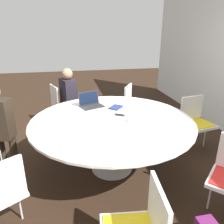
{
  "coord_description": "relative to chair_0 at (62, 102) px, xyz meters",
  "views": [
    {
      "loc": [
        2.57,
        -0.53,
        1.84
      ],
      "look_at": [
        0.0,
        0.0,
        0.85
      ],
      "focal_mm": 35.0,
      "sensor_mm": 36.0,
      "label": 1
    }
  ],
  "objects": [
    {
      "name": "chair_0",
      "position": [
        0.0,
        0.0,
        0.0
      ],
      "size": [
        0.56,
        0.55,
        0.85
      ],
      "rotation": [
        0.0,
        0.0,
        6.64
      ],
      "color": "white",
      "rests_on": "ground_plane"
    },
    {
      "name": "cell_phone",
      "position": [
        1.52,
        0.81,
        0.25
      ],
      "size": [
        0.14,
        0.16,
        0.01
      ],
      "color": "black",
      "rests_on": "conference_table"
    },
    {
      "name": "chair_6",
      "position": [
        0.35,
        1.39,
        0.0
      ],
      "size": [
        0.59,
        0.59,
        0.85
      ],
      "rotation": [
        0.0,
        0.0,
        12.02
      ],
      "color": "white",
      "rests_on": "ground_plane"
    },
    {
      "name": "conference_table",
      "position": [
        1.64,
        0.68,
        0.15
      ],
      "size": [
        2.11,
        2.11,
        0.75
      ],
      "color": "#B7B7BC",
      "rests_on": "ground_plane"
    },
    {
      "name": "chair_5",
      "position": [
        1.32,
        2.12,
        0.0
      ],
      "size": [
        0.49,
        0.51,
        0.85
      ],
      "rotation": [
        0.0,
        0.0,
        11.17
      ],
      "color": "white",
      "rests_on": "ground_plane"
    },
    {
      "name": "coffee_cup",
      "position": [
        1.78,
        0.9,
        0.29
      ],
      "size": [
        0.07,
        0.07,
        0.09
      ],
      "color": "white",
      "rests_on": "conference_table"
    },
    {
      "name": "person_0",
      "position": [
        0.2,
        0.16,
        0.2
      ],
      "size": [
        0.41,
        0.34,
        1.2
      ],
      "rotation": [
        0.0,
        0.0,
        6.64
      ],
      "color": "#231E28",
      "rests_on": "ground_plane"
    },
    {
      "name": "ground_plane",
      "position": [
        1.64,
        0.68,
        -0.5
      ],
      "size": [
        16.0,
        16.0,
        0.0
      ],
      "primitive_type": "plane",
      "color": "black"
    },
    {
      "name": "laptop",
      "position": [
        1.06,
        0.47,
        0.3
      ],
      "size": [
        0.34,
        0.39,
        0.21
      ],
      "rotation": [
        0.0,
        0.0,
        1.93
      ],
      "color": "#232326",
      "rests_on": "conference_table"
    },
    {
      "name": "spiral_notebook",
      "position": [
        1.23,
        0.82,
        0.26
      ],
      "size": [
        0.26,
        0.25,
        0.02
      ],
      "color": "navy",
      "rests_on": "conference_table"
    }
  ]
}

